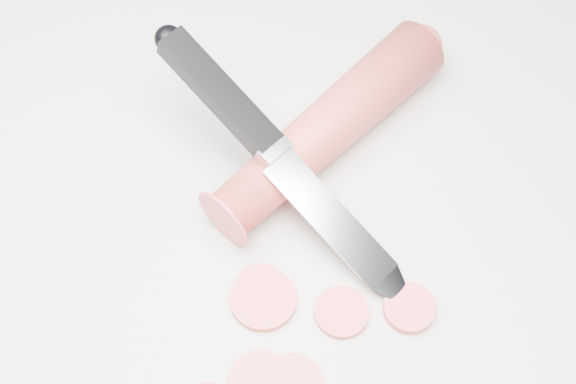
# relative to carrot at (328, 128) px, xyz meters

# --- Properties ---
(ground) EXTENTS (2.40, 2.40, 0.00)m
(ground) POSITION_rel_carrot_xyz_m (-0.03, -0.10, -0.02)
(ground) COLOR beige
(ground) RESTS_ON ground
(carrot) EXTENTS (0.14, 0.18, 0.04)m
(carrot) POSITION_rel_carrot_xyz_m (0.00, 0.00, 0.00)
(carrot) COLOR red
(carrot) RESTS_ON ground
(carrot_slice_0) EXTENTS (0.04, 0.04, 0.01)m
(carrot_slice_0) POSITION_rel_carrot_xyz_m (-0.03, -0.12, -0.02)
(carrot_slice_0) COLOR #EC4D49
(carrot_slice_0) RESTS_ON ground
(carrot_slice_2) EXTENTS (0.03, 0.03, 0.01)m
(carrot_slice_2) POSITION_rel_carrot_xyz_m (-0.03, -0.11, -0.02)
(carrot_slice_2) COLOR #EC4D49
(carrot_slice_2) RESTS_ON ground
(carrot_slice_4) EXTENTS (0.03, 0.03, 0.01)m
(carrot_slice_4) POSITION_rel_carrot_xyz_m (0.06, -0.11, -0.02)
(carrot_slice_4) COLOR #EC4D49
(carrot_slice_4) RESTS_ON ground
(carrot_slice_5) EXTENTS (0.04, 0.04, 0.01)m
(carrot_slice_5) POSITION_rel_carrot_xyz_m (-0.02, -0.17, -0.02)
(carrot_slice_5) COLOR #EC4D49
(carrot_slice_5) RESTS_ON ground
(carrot_slice_8) EXTENTS (0.03, 0.03, 0.01)m
(carrot_slice_8) POSITION_rel_carrot_xyz_m (0.02, -0.12, -0.02)
(carrot_slice_8) COLOR #EC4D49
(carrot_slice_8) RESTS_ON ground
(kitchen_knife) EXTENTS (0.20, 0.16, 0.09)m
(kitchen_knife) POSITION_rel_carrot_xyz_m (-0.02, -0.04, 0.02)
(kitchen_knife) COLOR #B4B7BB
(kitchen_knife) RESTS_ON ground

